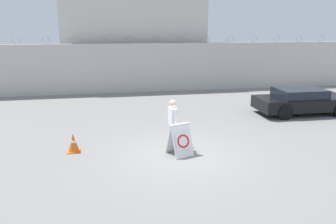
# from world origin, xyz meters

# --- Properties ---
(ground_plane) EXTENTS (90.00, 90.00, 0.00)m
(ground_plane) POSITION_xyz_m (0.00, 0.00, 0.00)
(ground_plane) COLOR gray
(perimeter_wall) EXTENTS (36.00, 0.30, 3.60)m
(perimeter_wall) POSITION_xyz_m (-0.00, 11.15, 1.58)
(perimeter_wall) COLOR beige
(perimeter_wall) RESTS_ON ground_plane
(building_block) EXTENTS (9.68, 6.61, 6.20)m
(building_block) POSITION_xyz_m (-0.32, 15.19, 3.10)
(building_block) COLOR beige
(building_block) RESTS_ON ground_plane
(barricade_sign) EXTENTS (0.90, 0.94, 1.08)m
(barricade_sign) POSITION_xyz_m (-0.01, -0.00, 0.53)
(barricade_sign) COLOR white
(barricade_sign) RESTS_ON ground_plane
(security_guard) EXTENTS (0.38, 0.65, 1.73)m
(security_guard) POSITION_xyz_m (-0.12, 0.75, 0.96)
(security_guard) COLOR #514C42
(security_guard) RESTS_ON ground_plane
(traffic_cone_near) EXTENTS (0.43, 0.43, 0.65)m
(traffic_cone_near) POSITION_xyz_m (-3.56, 0.94, 0.32)
(traffic_cone_near) COLOR orange
(traffic_cone_near) RESTS_ON ground_plane
(parked_car_far_side) EXTENTS (4.63, 2.00, 1.26)m
(parked_car_far_side) POSITION_xyz_m (7.05, 4.16, 0.65)
(parked_car_far_side) COLOR black
(parked_car_far_side) RESTS_ON ground_plane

